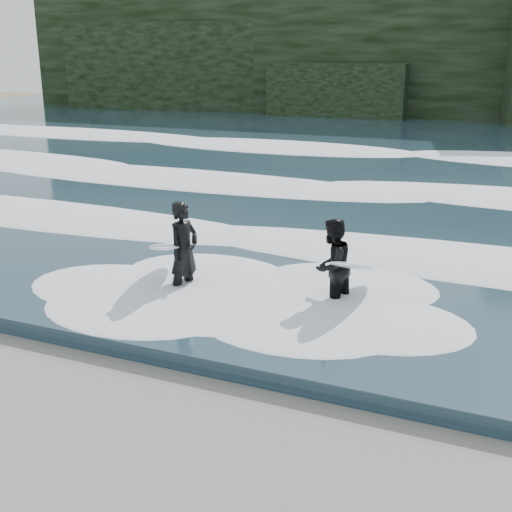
# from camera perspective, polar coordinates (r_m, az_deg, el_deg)

# --- Properties ---
(sea) EXTENTS (90.00, 52.00, 0.30)m
(sea) POSITION_cam_1_polar(r_m,az_deg,el_deg) (34.33, 14.27, 9.50)
(sea) COLOR #1F3644
(sea) RESTS_ON ground
(headland) EXTENTS (70.00, 9.00, 10.00)m
(headland) POSITION_cam_1_polar(r_m,az_deg,el_deg) (50.90, 18.03, 17.14)
(headland) COLOR black
(headland) RESTS_ON ground
(foam_near) EXTENTS (60.00, 3.20, 0.20)m
(foam_near) POSITION_cam_1_polar(r_m,az_deg,el_deg) (15.22, 1.73, 1.39)
(foam_near) COLOR white
(foam_near) RESTS_ON sea
(foam_mid) EXTENTS (60.00, 4.00, 0.24)m
(foam_mid) POSITION_cam_1_polar(r_m,az_deg,el_deg) (21.71, 8.58, 6.15)
(foam_mid) COLOR white
(foam_mid) RESTS_ON sea
(foam_far) EXTENTS (60.00, 4.80, 0.30)m
(foam_far) POSITION_cam_1_polar(r_m,az_deg,el_deg) (30.38, 13.05, 9.18)
(foam_far) COLOR white
(foam_far) RESTS_ON sea
(surfer_left) EXTENTS (1.40, 2.30, 1.97)m
(surfer_left) POSITION_cam_1_polar(r_m,az_deg,el_deg) (12.49, -6.72, 0.48)
(surfer_left) COLOR black
(surfer_left) RESTS_ON ground
(surfer_right) EXTENTS (1.24, 2.13, 1.81)m
(surfer_right) POSITION_cam_1_polar(r_m,az_deg,el_deg) (11.83, 6.98, -0.92)
(surfer_right) COLOR black
(surfer_right) RESTS_ON ground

